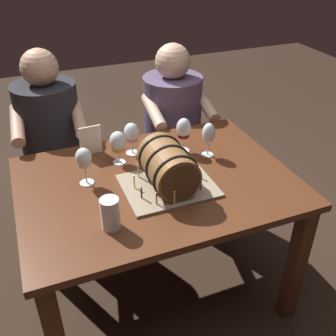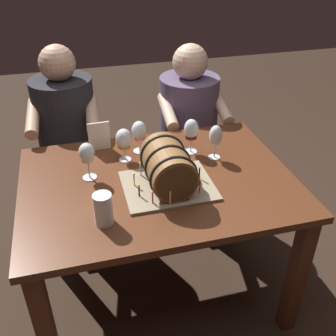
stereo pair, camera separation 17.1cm
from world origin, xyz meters
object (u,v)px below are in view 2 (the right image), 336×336
dining_table (158,199)px  person_seated_right (188,135)px  person_seated_left (70,147)px  menu_card (99,136)px  wine_glass_rose (139,132)px  wine_glass_amber (124,140)px  wine_glass_white (87,154)px  wine_glass_red (191,131)px  barrel_cake (168,168)px  wine_glass_empty (216,136)px  beer_pint (103,210)px

dining_table → person_seated_right: (0.38, 0.74, -0.08)m
dining_table → person_seated_left: person_seated_left is taller
dining_table → menu_card: (-0.23, 0.34, 0.19)m
wine_glass_rose → menu_card: 0.21m
wine_glass_amber → person_seated_left: person_seated_left is taller
menu_card → person_seated_left: person_seated_left is taller
wine_glass_white → wine_glass_red: size_ratio=0.98×
dining_table → wine_glass_white: 0.40m
barrel_cake → wine_glass_red: barrel_cake is taller
wine_glass_amber → wine_glass_white: size_ratio=0.94×
menu_card → person_seated_left: bearing=109.0°
dining_table → wine_glass_amber: size_ratio=7.32×
wine_glass_amber → wine_glass_white: wine_glass_white is taller
barrel_cake → person_seated_right: (0.36, 0.81, -0.30)m
dining_table → wine_glass_white: bearing=163.3°
wine_glass_empty → person_seated_left: bearing=138.4°
barrel_cake → wine_glass_rose: (-0.06, 0.35, 0.01)m
dining_table → wine_glass_white: size_ratio=6.89×
dining_table → wine_glass_amber: 0.33m
wine_glass_rose → wine_glass_white: bearing=-146.5°
barrel_cake → beer_pint: size_ratio=2.98×
wine_glass_white → beer_pint: size_ratio=1.35×
person_seated_left → menu_card: bearing=-68.3°
wine_glass_empty → person_seated_right: person_seated_right is taller
menu_card → wine_glass_red: bearing=-20.3°
wine_glass_empty → wine_glass_rose: (-0.35, 0.16, -0.01)m
wine_glass_amber → wine_glass_empty: 0.45m
wine_glass_red → person_seated_right: size_ratio=0.16×
wine_glass_rose → menu_card: bearing=161.2°
wine_glass_white → menu_card: bearing=72.4°
wine_glass_amber → beer_pint: 0.48m
wine_glass_empty → wine_glass_rose: 0.38m
barrel_cake → wine_glass_empty: barrel_cake is taller
barrel_cake → wine_glass_amber: bearing=117.6°
wine_glass_red → person_seated_right: person_seated_right is taller
wine_glass_white → wine_glass_empty: 0.62m
wine_glass_white → menu_card: 0.27m
wine_glass_rose → person_seated_left: (-0.36, 0.47, -0.29)m
dining_table → beer_pint: beer_pint is taller
wine_glass_empty → person_seated_left: size_ratio=0.15×
wine_glass_amber → person_seated_right: bearing=46.6°
wine_glass_rose → person_seated_right: 0.70m
barrel_cake → menu_card: bearing=121.6°
wine_glass_amber → wine_glass_rose: size_ratio=1.01×
wine_glass_amber → wine_glass_white: bearing=-148.0°
wine_glass_red → menu_card: wine_glass_red is taller
wine_glass_amber → wine_glass_rose: (0.09, 0.07, -0.00)m
wine_glass_amber → person_seated_right: 0.79m
wine_glass_red → wine_glass_rose: bearing=163.4°
dining_table → wine_glass_rose: 0.36m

